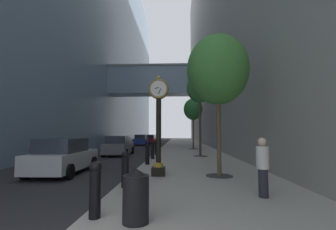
{
  "coord_description": "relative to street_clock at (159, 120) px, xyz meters",
  "views": [
    {
      "loc": [
        2.05,
        -2.44,
        1.9
      ],
      "look_at": [
        0.91,
        23.56,
        3.9
      ],
      "focal_mm": 24.94,
      "sensor_mm": 36.0,
      "label": 1
    }
  ],
  "objects": [
    {
      "name": "building_block_right",
      "position": [
        9.35,
        22.68,
        17.93
      ],
      "size": [
        9.0,
        80.0,
        40.72
      ],
      "color": "gray",
      "rests_on": "ground"
    },
    {
      "name": "bollard_fifth",
      "position": [
        -0.91,
        6.12,
        -1.68
      ],
      "size": [
        0.25,
        0.25,
        1.16
      ],
      "color": "black",
      "rests_on": "sidewalk_right"
    },
    {
      "name": "car_red_mid",
      "position": [
        -4.13,
        31.69,
        -1.65
      ],
      "size": [
        2.24,
        4.72,
        1.59
      ],
      "color": "#AD191E",
      "rests_on": "ground"
    },
    {
      "name": "car_silver_near",
      "position": [
        -4.56,
        1.06,
        -1.64
      ],
      "size": [
        2.12,
        4.31,
        1.63
      ],
      "color": "#B7BABF",
      "rests_on": "ground"
    },
    {
      "name": "pedestrian_walking",
      "position": [
        3.15,
        -3.14,
        -1.44
      ],
      "size": [
        0.34,
        0.34,
        1.62
      ],
      "color": "#23232D",
      "rests_on": "sidewalk_right"
    },
    {
      "name": "bollard_fourth",
      "position": [
        -0.91,
        3.37,
        -1.68
      ],
      "size": [
        0.25,
        0.25,
        1.16
      ],
      "color": "black",
      "rests_on": "sidewalk_right"
    },
    {
      "name": "ground_plane",
      "position": [
        -1.22,
        19.68,
        -2.43
      ],
      "size": [
        110.0,
        110.0,
        0.0
      ],
      "primitive_type": "plane",
      "color": "#262628",
      "rests_on": "ground"
    },
    {
      "name": "bollard_sixth",
      "position": [
        -0.91,
        8.87,
        -1.68
      ],
      "size": [
        0.25,
        0.25,
        1.16
      ],
      "color": "black",
      "rests_on": "sidewalk_right"
    },
    {
      "name": "bollard_nearest",
      "position": [
        -0.91,
        -4.88,
        -1.68
      ],
      "size": [
        0.25,
        0.25,
        1.16
      ],
      "color": "black",
      "rests_on": "sidewalk_right"
    },
    {
      "name": "trash_bin",
      "position": [
        -0.02,
        -5.09,
        -1.75
      ],
      "size": [
        0.53,
        0.53,
        1.05
      ],
      "color": "black",
      "rests_on": "sidewalk_right"
    },
    {
      "name": "street_tree_mid_far",
      "position": [
        2.5,
        16.24,
        2.07
      ],
      "size": [
        2.1,
        2.1,
        5.61
      ],
      "color": "#333335",
      "rests_on": "sidewalk_right"
    },
    {
      "name": "car_blue_far",
      "position": [
        -4.89,
        26.28,
        -1.63
      ],
      "size": [
        2.08,
        4.41,
        1.64
      ],
      "color": "navy",
      "rests_on": "ground"
    },
    {
      "name": "street_tree_near",
      "position": [
        2.5,
        -0.01,
        2.12
      ],
      "size": [
        2.58,
        2.58,
        5.91
      ],
      "color": "#333335",
      "rests_on": "sidewalk_right"
    },
    {
      "name": "street_clock",
      "position": [
        0.0,
        0.0,
        0.0
      ],
      "size": [
        0.84,
        0.55,
        4.18
      ],
      "color": "black",
      "rests_on": "sidewalk_right"
    },
    {
      "name": "sidewalk_right",
      "position": [
        1.81,
        22.68,
        -2.36
      ],
      "size": [
        6.07,
        80.0,
        0.14
      ],
      "primitive_type": "cube",
      "color": "#9E998E",
      "rests_on": "ground"
    },
    {
      "name": "car_grey_trailing",
      "position": [
        -4.23,
        9.96,
        -1.63
      ],
      "size": [
        2.15,
        4.4,
        1.65
      ],
      "color": "slate",
      "rests_on": "ground"
    },
    {
      "name": "bollard_second",
      "position": [
        -0.91,
        -2.13,
        -1.68
      ],
      "size": [
        0.25,
        0.25,
        1.16
      ],
      "color": "black",
      "rests_on": "sidewalk_right"
    },
    {
      "name": "building_block_left",
      "position": [
        -12.77,
        22.67,
        14.91
      ],
      "size": [
        22.5,
        80.0,
        34.8
      ],
      "color": "#758EA8",
      "rests_on": "ground"
    },
    {
      "name": "street_tree_mid_near",
      "position": [
        2.5,
        8.11,
        2.88
      ],
      "size": [
        2.0,
        2.0,
        6.38
      ],
      "color": "#333335",
      "rests_on": "sidewalk_right"
    }
  ]
}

